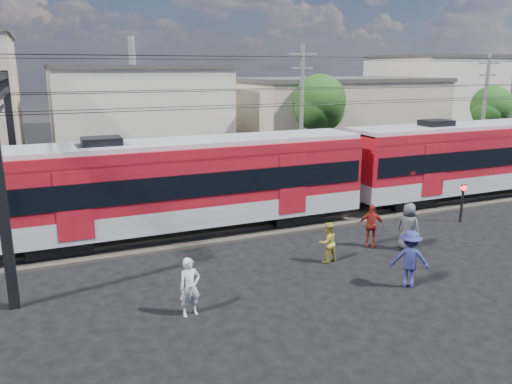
{
  "coord_description": "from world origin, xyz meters",
  "views": [
    {
      "loc": [
        -8.72,
        -12.2,
        7.12
      ],
      "look_at": [
        -1.34,
        5.0,
        2.44
      ],
      "focal_mm": 35.0,
      "sensor_mm": 36.0,
      "label": 1
    }
  ],
  "objects_px": {
    "commuter_train": "(188,181)",
    "pedestrian_c": "(410,259)",
    "crossing_signal": "(463,196)",
    "pedestrian_a": "(190,287)"
  },
  "relations": [
    {
      "from": "commuter_train",
      "to": "pedestrian_c",
      "type": "xyz_separation_m",
      "value": [
        5.26,
        -8.03,
        -1.42
      ]
    },
    {
      "from": "pedestrian_c",
      "to": "crossing_signal",
      "type": "height_order",
      "value": "pedestrian_c"
    },
    {
      "from": "commuter_train",
      "to": "crossing_signal",
      "type": "bearing_deg",
      "value": -14.94
    },
    {
      "from": "commuter_train",
      "to": "pedestrian_c",
      "type": "distance_m",
      "value": 9.7
    },
    {
      "from": "pedestrian_a",
      "to": "crossing_signal",
      "type": "xyz_separation_m",
      "value": [
        14.27,
        3.78,
        0.38
      ]
    },
    {
      "from": "commuter_train",
      "to": "crossing_signal",
      "type": "relative_size",
      "value": 27.45
    },
    {
      "from": "pedestrian_c",
      "to": "crossing_signal",
      "type": "distance_m",
      "value": 8.49
    },
    {
      "from": "pedestrian_a",
      "to": "pedestrian_c",
      "type": "bearing_deg",
      "value": -14.62
    },
    {
      "from": "pedestrian_c",
      "to": "crossing_signal",
      "type": "relative_size",
      "value": 1.07
    },
    {
      "from": "commuter_train",
      "to": "pedestrian_c",
      "type": "height_order",
      "value": "commuter_train"
    }
  ]
}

